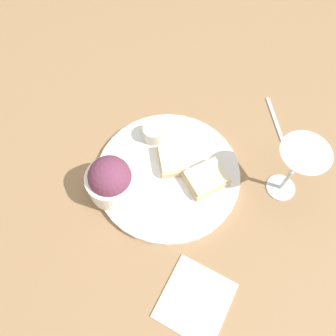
% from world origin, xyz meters
% --- Properties ---
extents(ground_plane, '(4.00, 4.00, 0.00)m').
position_xyz_m(ground_plane, '(0.00, 0.00, 0.00)').
color(ground_plane, '#93704C').
extents(dinner_plate, '(0.31, 0.31, 0.01)m').
position_xyz_m(dinner_plate, '(0.00, 0.00, 0.01)').
color(dinner_plate, white).
rests_on(dinner_plate, ground_plane).
extents(salad_bowl, '(0.10, 0.10, 0.10)m').
position_xyz_m(salad_bowl, '(0.08, -0.09, 0.06)').
color(salad_bowl, white).
rests_on(salad_bowl, dinner_plate).
extents(sauce_ramekin, '(0.05, 0.05, 0.03)m').
position_xyz_m(sauce_ramekin, '(-0.07, -0.06, 0.03)').
color(sauce_ramekin, beige).
rests_on(sauce_ramekin, dinner_plate).
extents(cheese_toast_near, '(0.10, 0.10, 0.03)m').
position_xyz_m(cheese_toast_near, '(-0.01, 0.08, 0.03)').
color(cheese_toast_near, '#D1B27F').
rests_on(cheese_toast_near, dinner_plate).
extents(cheese_toast_far, '(0.09, 0.09, 0.03)m').
position_xyz_m(cheese_toast_far, '(-0.03, 0.00, 0.03)').
color(cheese_toast_far, '#D1B27F').
rests_on(cheese_toast_far, dinner_plate).
extents(wine_glass, '(0.09, 0.09, 0.15)m').
position_xyz_m(wine_glass, '(-0.07, 0.23, 0.11)').
color(wine_glass, silver).
rests_on(wine_glass, ground_plane).
extents(napkin, '(0.13, 0.13, 0.01)m').
position_xyz_m(napkin, '(0.21, 0.15, 0.00)').
color(napkin, beige).
rests_on(napkin, ground_plane).
extents(fork, '(0.16, 0.10, 0.01)m').
position_xyz_m(fork, '(-0.21, 0.19, 0.00)').
color(fork, silver).
rests_on(fork, ground_plane).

